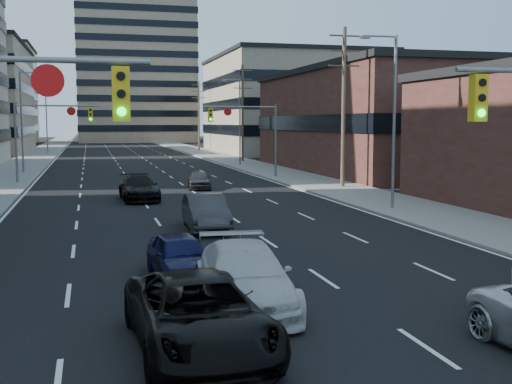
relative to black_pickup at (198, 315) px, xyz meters
The scene contains 22 objects.
road_surface 123.03m from the black_pickup, 88.73° to the left, with size 18.00×300.00×0.02m, color black.
sidewalk_left 123.31m from the black_pickup, 94.08° to the left, with size 5.00×300.00×0.15m, color slate.
sidewalk_right 123.82m from the black_pickup, 83.40° to the left, with size 5.00×300.00×0.15m, color slate.
storefront_right_mid 50.76m from the black_pickup, 58.13° to the left, with size 20.00×30.00×9.00m, color #472119.
office_right_far 85.84m from the black_pickup, 71.10° to the left, with size 22.00×28.00×14.00m, color gray.
apartment_tower 146.02m from the black_pickup, 86.51° to the left, with size 26.00×26.00×58.00m, color gray.
bg_block_right 127.91m from the black_pickup, 74.23° to the left, with size 22.00×22.00×12.00m, color gray.
signal_far_left 38.48m from the black_pickup, 97.43° to the left, with size 6.09×0.33×6.00m.
signal_far_right 39.55m from the black_pickup, 74.68° to the left, with size 6.09×0.33×6.00m.
utility_pole_block 33.00m from the black_pickup, 62.76° to the left, with size 2.20×0.28×11.00m.
utility_pole_midblock 61.06m from the black_pickup, 75.80° to the left, with size 2.20×0.28×11.00m.
utility_pole_distant 90.38m from the black_pickup, 80.48° to the left, with size 2.20×0.28×11.00m.
streetlight_left_mid 48.78m from the black_pickup, 99.01° to the left, with size 2.03×0.22×9.00m.
streetlight_left_far 83.45m from the black_pickup, 95.24° to the left, with size 2.03×0.22×9.00m.
streetlight_right_near 22.65m from the black_pickup, 54.01° to the left, with size 2.03×0.22×9.00m.
streetlight_right_far 54.75m from the black_pickup, 76.15° to the left, with size 2.03×0.22×9.00m.
black_pickup is the anchor object (origin of this frame).
white_van 3.23m from the black_pickup, 59.79° to the left, with size 2.16×5.31×1.54m, color beige.
sedan_blue 6.15m from the black_pickup, 85.60° to the left, with size 1.58×3.92×1.33m, color #0E1039.
sedan_grey_center 14.63m from the black_pickup, 79.31° to the left, with size 1.60×4.60×1.51m, color #2F2F31.
sedan_black_far 25.60m from the black_pickup, 88.37° to the left, with size 2.05×5.04×1.46m, color black.
sedan_grey_right 31.47m from the black_pickup, 80.45° to the left, with size 1.50×3.72×1.27m, color #2D2D2F.
Camera 1 is at (-4.74, -5.35, 4.59)m, focal length 45.00 mm.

